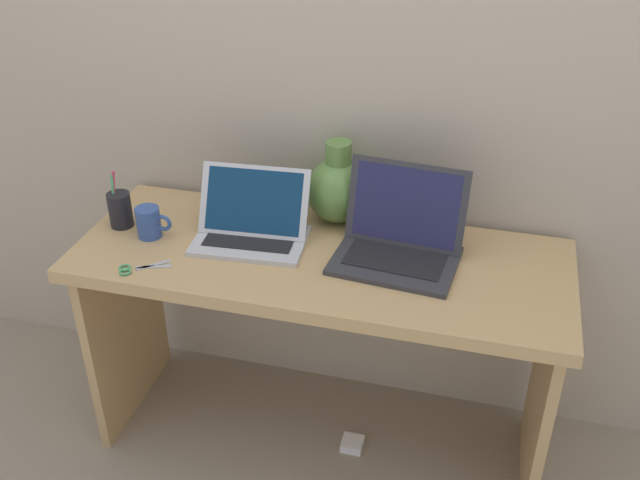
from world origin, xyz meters
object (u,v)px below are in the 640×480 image
(laptop_right, at_px, (400,235))
(scissors, at_px, (135,268))
(coffee_mug, at_px, (149,222))
(pen_cup, at_px, (120,209))
(green_vase, at_px, (338,188))
(laptop_left, at_px, (252,222))
(power_brick, at_px, (352,444))

(laptop_right, bearing_deg, scissors, -159.31)
(coffee_mug, distance_m, scissors, 0.19)
(pen_cup, xyz_separation_m, scissors, (0.15, -0.22, -0.05))
(laptop_right, xyz_separation_m, green_vase, (-0.22, 0.16, 0.04))
(green_vase, bearing_deg, laptop_left, -141.13)
(green_vase, relative_size, power_brick, 3.73)
(laptop_left, height_order, pen_cup, laptop_left)
(coffee_mug, height_order, pen_cup, pen_cup)
(pen_cup, bearing_deg, laptop_left, 4.18)
(laptop_left, xyz_separation_m, scissors, (-0.26, -0.25, -0.05))
(laptop_right, height_order, power_brick, laptop_right)
(laptop_right, bearing_deg, coffee_mug, -173.40)
(scissors, height_order, power_brick, scissors)
(laptop_left, distance_m, scissors, 0.36)
(coffee_mug, bearing_deg, power_brick, 0.10)
(laptop_left, relative_size, scissors, 2.42)
(laptop_left, xyz_separation_m, coffee_mug, (-0.30, -0.07, -0.01))
(coffee_mug, bearing_deg, scissors, -77.68)
(laptop_left, relative_size, green_vase, 1.31)
(laptop_left, xyz_separation_m, power_brick, (0.34, -0.07, -0.77))
(laptop_right, xyz_separation_m, scissors, (-0.70, -0.26, -0.06))
(green_vase, bearing_deg, laptop_right, -35.50)
(power_brick, bearing_deg, laptop_left, 168.94)
(laptop_left, distance_m, pen_cup, 0.42)
(pen_cup, height_order, scissors, pen_cup)
(laptop_right, bearing_deg, laptop_left, -177.57)
(laptop_right, bearing_deg, power_brick, -140.55)
(scissors, bearing_deg, power_brick, 16.76)
(green_vase, xyz_separation_m, power_brick, (0.12, -0.24, -0.82))
(laptop_right, height_order, coffee_mug, laptop_right)
(laptop_left, height_order, laptop_right, laptop_right)
(laptop_left, bearing_deg, power_brick, -11.06)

